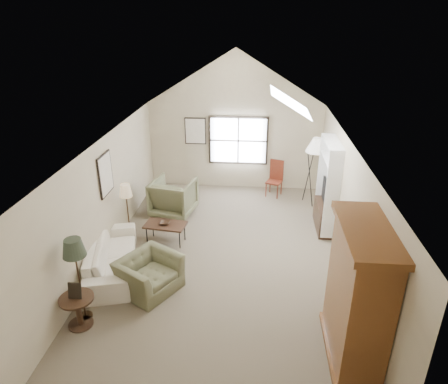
# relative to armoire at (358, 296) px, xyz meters

# --- Properties ---
(room_shell) EXTENTS (5.01, 8.01, 4.00)m
(room_shell) POSITION_rel_armoire_xyz_m (-2.18, 2.40, 2.11)
(room_shell) COLOR #716451
(room_shell) RESTS_ON ground
(window) EXTENTS (1.72, 0.08, 1.42)m
(window) POSITION_rel_armoire_xyz_m (-2.08, 6.36, 0.35)
(window) COLOR black
(window) RESTS_ON room_shell
(skylight) EXTENTS (0.80, 1.20, 0.52)m
(skylight) POSITION_rel_armoire_xyz_m (-0.88, 3.30, 2.12)
(skylight) COLOR white
(skylight) RESTS_ON room_shell
(wall_art) EXTENTS (1.97, 3.71, 0.88)m
(wall_art) POSITION_rel_armoire_xyz_m (-4.06, 4.34, 0.63)
(wall_art) COLOR black
(wall_art) RESTS_ON room_shell
(armoire) EXTENTS (0.60, 1.50, 2.20)m
(armoire) POSITION_rel_armoire_xyz_m (0.00, 0.00, 0.00)
(armoire) COLOR brown
(armoire) RESTS_ON ground
(tv_alcove) EXTENTS (0.32, 1.30, 2.10)m
(tv_alcove) POSITION_rel_armoire_xyz_m (0.16, 4.00, 0.05)
(tv_alcove) COLOR white
(tv_alcove) RESTS_ON ground
(media_console) EXTENTS (0.34, 1.18, 0.60)m
(media_console) POSITION_rel_armoire_xyz_m (0.14, 4.00, -0.80)
(media_console) COLOR #382316
(media_console) RESTS_ON ground
(tv_panel) EXTENTS (0.05, 0.90, 0.55)m
(tv_panel) POSITION_rel_armoire_xyz_m (0.14, 4.00, -0.18)
(tv_panel) COLOR black
(tv_panel) RESTS_ON media_console
(sofa) EXTENTS (1.44, 2.42, 0.66)m
(sofa) POSITION_rel_armoire_xyz_m (-4.38, 1.83, -0.77)
(sofa) COLOR silver
(sofa) RESTS_ON ground
(armchair_near) EXTENTS (1.33, 1.38, 0.68)m
(armchair_near) POSITION_rel_armoire_xyz_m (-3.45, 1.27, -0.76)
(armchair_near) COLOR #636446
(armchair_near) RESTS_ON ground
(armchair_far) EXTENTS (1.21, 1.23, 0.95)m
(armchair_far) POSITION_rel_armoire_xyz_m (-3.63, 4.42, -0.62)
(armchair_far) COLOR #6F6F4E
(armchair_far) RESTS_ON ground
(coffee_table) EXTENTS (0.97, 0.62, 0.47)m
(coffee_table) POSITION_rel_armoire_xyz_m (-3.53, 2.99, -0.87)
(coffee_table) COLOR #392517
(coffee_table) RESTS_ON ground
(bowl) EXTENTS (0.25, 0.25, 0.05)m
(bowl) POSITION_rel_armoire_xyz_m (-3.53, 2.99, -0.60)
(bowl) COLOR #372716
(bowl) RESTS_ON coffee_table
(side_table) EXTENTS (0.70, 0.70, 0.57)m
(side_table) POSITION_rel_armoire_xyz_m (-4.38, 0.23, -0.82)
(side_table) COLOR #372516
(side_table) RESTS_ON ground
(side_chair) EXTENTS (0.52, 0.52, 1.03)m
(side_chair) POSITION_rel_armoire_xyz_m (-1.01, 5.81, -0.58)
(side_chair) COLOR maroon
(side_chair) RESTS_ON ground
(tripod_lamp) EXTENTS (0.68, 0.68, 1.90)m
(tripod_lamp) POSITION_rel_armoire_xyz_m (0.02, 5.41, -0.15)
(tripod_lamp) COLOR white
(tripod_lamp) RESTS_ON ground
(dark_lamp) EXTENTS (0.46, 0.46, 1.58)m
(dark_lamp) POSITION_rel_armoire_xyz_m (-4.38, 0.43, -0.31)
(dark_lamp) COLOR #242B1E
(dark_lamp) RESTS_ON ground
(tan_lamp) EXTENTS (0.35, 0.35, 1.42)m
(tan_lamp) POSITION_rel_armoire_xyz_m (-4.38, 3.03, -0.39)
(tan_lamp) COLOR tan
(tan_lamp) RESTS_ON ground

